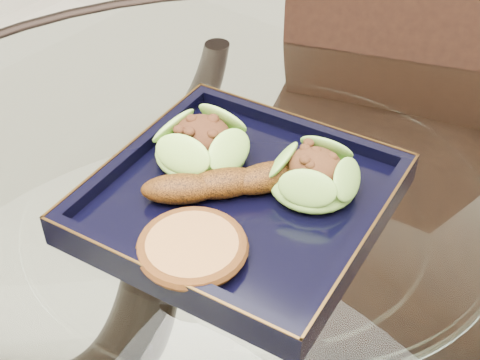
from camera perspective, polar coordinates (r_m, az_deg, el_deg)
The scene contains 7 objects.
dining_table at distance 0.77m, azimuth 1.41°, elevation -13.77°, with size 1.13×1.13×0.77m.
dining_chair at distance 1.02m, azimuth 12.00°, elevation -5.28°, with size 0.51×0.51×0.91m.
navy_plate at distance 0.67m, azimuth 0.00°, elevation -1.97°, with size 0.27×0.27×0.02m, color black.
lettuce_wrap_left at distance 0.69m, azimuth -3.33°, elevation 2.84°, with size 0.10×0.10×0.03m, color olive.
lettuce_wrap_right at distance 0.66m, azimuth 6.27°, elevation 0.18°, with size 0.09×0.09×0.03m, color #5C9029.
roasted_plantain at distance 0.65m, azimuth -1.40°, elevation -0.28°, with size 0.15×0.03×0.03m, color #5E2F09.
crumb_patty at distance 0.60m, azimuth -4.09°, elevation -5.90°, with size 0.09×0.09×0.02m, color #AB6B39.
Camera 1 is at (0.26, -0.37, 1.22)m, focal length 50.00 mm.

